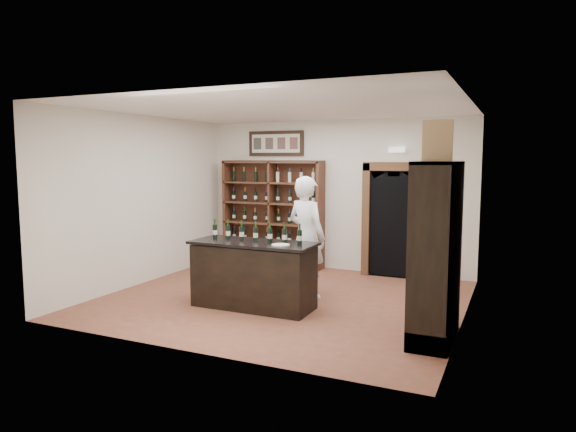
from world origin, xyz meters
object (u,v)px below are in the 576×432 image
(tasting_counter, at_px, (253,275))
(wine_crate, at_px, (438,141))
(shopkeeper, at_px, (307,237))
(wine_shelf, at_px, (273,213))
(side_cabinet, at_px, (438,280))
(counter_bottle_0, at_px, (215,231))

(tasting_counter, relative_size, wine_crate, 3.80)
(shopkeeper, bearing_deg, wine_crate, 172.72)
(wine_shelf, height_order, side_cabinet, same)
(counter_bottle_0, xyz_separation_m, wine_crate, (3.37, -0.27, 1.34))
(tasting_counter, bearing_deg, wine_shelf, 110.56)
(tasting_counter, height_order, shopkeeper, shopkeeper)
(wine_shelf, relative_size, tasting_counter, 1.17)
(shopkeeper, relative_size, wine_crate, 3.96)
(wine_shelf, distance_m, shopkeeper, 2.60)
(tasting_counter, relative_size, shopkeeper, 0.96)
(counter_bottle_0, xyz_separation_m, side_cabinet, (3.44, -0.38, -0.35))
(counter_bottle_0, bearing_deg, wine_crate, -4.59)
(side_cabinet, bearing_deg, tasting_counter, 173.72)
(wine_shelf, relative_size, side_cabinet, 1.00)
(side_cabinet, xyz_separation_m, wine_crate, (-0.07, 0.10, 1.69))
(tasting_counter, height_order, counter_bottle_0, counter_bottle_0)
(side_cabinet, relative_size, wine_crate, 4.45)
(side_cabinet, bearing_deg, shopkeeper, 151.95)
(counter_bottle_0, distance_m, wine_crate, 3.64)
(wine_shelf, bearing_deg, side_cabinet, -40.21)
(tasting_counter, bearing_deg, wine_crate, -4.21)
(shopkeeper, bearing_deg, tasting_counter, 80.25)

